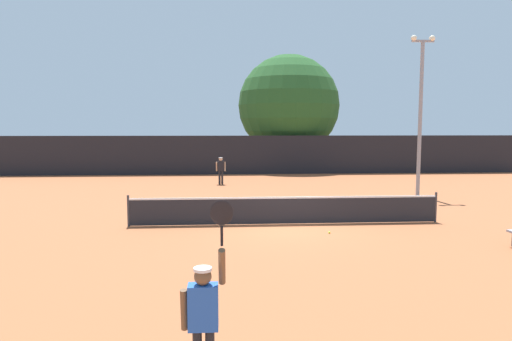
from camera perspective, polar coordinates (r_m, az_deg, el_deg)
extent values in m
plane|color=#9E5633|center=(15.57, 3.80, -6.88)|extent=(120.00, 120.00, 0.00)
cube|color=#232328|center=(15.47, 3.81, -5.16)|extent=(10.71, 0.03, 0.91)
cube|color=white|center=(15.40, 3.82, -3.50)|extent=(10.71, 0.04, 0.06)
cylinder|color=#333338|center=(15.69, -16.05, -5.00)|extent=(0.08, 0.08, 1.07)
cylinder|color=#333338|center=(17.01, 22.05, -4.38)|extent=(0.08, 0.08, 1.07)
cube|color=black|center=(31.97, -0.16, 2.01)|extent=(38.82, 0.12, 2.78)
cube|color=blue|center=(5.91, -6.79, -16.98)|extent=(0.38, 0.22, 0.58)
sphere|color=brown|center=(5.77, -6.84, -13.34)|extent=(0.22, 0.22, 0.22)
cylinder|color=white|center=(5.74, -6.85, -12.45)|extent=(0.23, 0.23, 0.04)
cylinder|color=brown|center=(5.94, -9.21, -17.21)|extent=(0.09, 0.17, 0.55)
cylinder|color=brown|center=(5.81, -4.39, -12.21)|extent=(0.09, 0.31, 0.53)
cylinder|color=black|center=(5.77, -4.41, -8.36)|extent=(0.04, 0.11, 0.28)
ellipsoid|color=black|center=(5.76, -4.43, -5.42)|extent=(0.30, 0.13, 0.36)
cube|color=black|center=(26.28, -4.54, 0.58)|extent=(0.38, 0.22, 0.59)
sphere|color=tan|center=(26.25, -4.55, 1.44)|extent=(0.22, 0.22, 0.22)
cylinder|color=white|center=(26.25, -4.55, 1.65)|extent=(0.24, 0.24, 0.04)
cylinder|color=black|center=(26.35, -4.70, -0.92)|extent=(0.12, 0.12, 0.79)
cylinder|color=black|center=(26.35, -4.35, -0.92)|extent=(0.12, 0.12, 0.79)
cylinder|color=tan|center=(26.29, -5.06, 0.51)|extent=(0.09, 0.17, 0.56)
cylinder|color=tan|center=(26.28, -4.01, 0.51)|extent=(0.09, 0.16, 0.56)
sphere|color=#CCE033|center=(14.37, 9.39, -7.85)|extent=(0.07, 0.07, 0.07)
cylinder|color=gray|center=(23.12, 20.30, 6.09)|extent=(0.18, 0.18, 7.42)
cube|color=gray|center=(23.49, 20.62, 15.29)|extent=(1.10, 0.10, 0.10)
sphere|color=#F2EDCC|center=(23.33, 19.58, 15.71)|extent=(0.28, 0.28, 0.28)
sphere|color=#F2EDCC|center=(23.69, 21.66, 15.48)|extent=(0.28, 0.28, 0.28)
cylinder|color=brown|center=(36.29, 4.16, 1.87)|extent=(0.56, 0.56, 2.09)
sphere|color=#235123|center=(36.26, 4.21, 8.32)|extent=(8.09, 8.09, 8.09)
cube|color=red|center=(38.64, -5.32, 1.42)|extent=(2.23, 4.34, 0.90)
cube|color=#2D333D|center=(38.30, -5.35, 2.54)|extent=(1.87, 2.33, 0.64)
cylinder|color=black|center=(40.09, -6.48, 1.13)|extent=(0.22, 0.60, 0.60)
cylinder|color=black|center=(40.05, -4.05, 1.14)|extent=(0.22, 0.60, 0.60)
cylinder|color=black|center=(37.30, -6.68, 0.80)|extent=(0.22, 0.60, 0.60)
cylinder|color=black|center=(37.26, -4.07, 0.82)|extent=(0.22, 0.60, 0.60)
cube|color=white|center=(40.67, 2.12, 1.64)|extent=(2.23, 4.34, 0.90)
cube|color=#2D333D|center=(40.33, 2.17, 2.71)|extent=(1.87, 2.33, 0.64)
cylinder|color=black|center=(42.01, 0.77, 1.36)|extent=(0.22, 0.60, 0.60)
cylinder|color=black|center=(42.18, 3.08, 1.37)|extent=(0.22, 0.60, 0.60)
cylinder|color=black|center=(39.22, 1.10, 1.07)|extent=(0.22, 0.60, 0.60)
cylinder|color=black|center=(39.40, 3.56, 1.08)|extent=(0.22, 0.60, 0.60)
cube|color=white|center=(41.01, 13.93, 1.52)|extent=(2.41, 4.41, 0.90)
cube|color=#2D333D|center=(40.68, 14.08, 2.57)|extent=(1.96, 2.40, 0.64)
cylinder|color=black|center=(42.12, 12.24, 1.25)|extent=(0.22, 0.60, 0.60)
cylinder|color=black|center=(42.62, 14.43, 1.25)|extent=(0.22, 0.60, 0.60)
cylinder|color=black|center=(39.44, 13.36, 0.94)|extent=(0.22, 0.60, 0.60)
cylinder|color=black|center=(39.98, 15.69, 0.94)|extent=(0.22, 0.60, 0.60)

